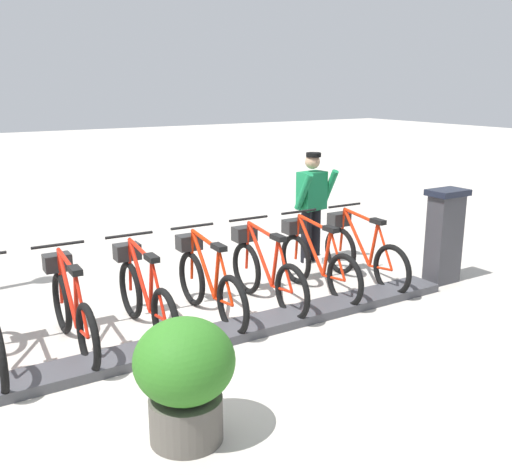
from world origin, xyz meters
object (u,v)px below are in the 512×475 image
Objects in this scene: payment_kiosk at (444,235)px; bike_docked_1 at (315,261)px; bike_docked_5 at (71,308)px; worker_near_rack at (312,204)px; bike_docked_2 at (265,271)px; planter_bush at (185,374)px; bike_docked_0 at (361,252)px; bike_docked_4 at (144,294)px; bike_docked_3 at (208,282)px.

payment_kiosk reaches higher than bike_docked_1.
worker_near_rack reaches higher than bike_docked_5.
bike_docked_1 is 1.04× the size of worker_near_rack.
bike_docked_2 is 2.93m from planter_bush.
payment_kiosk is 0.74× the size of bike_docked_1.
bike_docked_5 is (0.00, 3.88, 0.00)m from bike_docked_0.
bike_docked_1 is at bearing -90.00° from bike_docked_4.
bike_docked_0 is 1.20m from worker_near_rack.
planter_bush is (-2.09, 2.05, 0.11)m from bike_docked_2.
planter_bush is at bearing 126.45° from bike_docked_1.
bike_docked_1 is 0.78m from bike_docked_2.
worker_near_rack reaches higher than bike_docked_3.
bike_docked_0 is at bearing -90.00° from bike_docked_1.
payment_kiosk reaches higher than bike_docked_3.
bike_docked_0 is at bearing -90.00° from bike_docked_5.
bike_docked_4 is (0.57, 4.05, -0.24)m from payment_kiosk.
bike_docked_2 is 1.55m from bike_docked_4.
bike_docked_5 is 2.11m from planter_bush.
bike_docked_2 is 1.04× the size of worker_near_rack.
bike_docked_2 is 1.00× the size of bike_docked_3.
bike_docked_2 reaches higher than planter_bush.
bike_docked_0 is at bearing -179.38° from worker_near_rack.
bike_docked_5 is 4.05m from worker_near_rack.
bike_docked_1 is at bearing 71.66° from payment_kiosk.
worker_near_rack is (1.10, -1.54, 0.48)m from bike_docked_2.
bike_docked_2 is at bearing -44.48° from planter_bush.
payment_kiosk is 1.32× the size of planter_bush.
bike_docked_4 is 1.00× the size of bike_docked_5.
bike_docked_2 is at bearing -90.00° from bike_docked_3.
bike_docked_5 is at bearing 90.00° from bike_docked_0.
bike_docked_4 is at bearing 90.00° from bike_docked_1.
worker_near_rack is at bearing -70.40° from bike_docked_4.
bike_docked_3 is at bearing 90.00° from bike_docked_2.
bike_docked_1 is 1.77× the size of planter_bush.
bike_docked_5 is (0.57, 4.83, -0.24)m from payment_kiosk.
bike_docked_1 is at bearing -53.55° from planter_bush.
bike_docked_0 is at bearing 58.90° from payment_kiosk.
bike_docked_1 is at bearing 90.00° from bike_docked_0.
bike_docked_0 and bike_docked_3 have the same top height.
bike_docked_0 is 0.78m from bike_docked_1.
bike_docked_1 and bike_docked_3 have the same top height.
bike_docked_0 is at bearing -90.00° from bike_docked_3.
payment_kiosk is 4.10m from bike_docked_4.
bike_docked_5 is (0.00, 1.55, 0.00)m from bike_docked_3.
payment_kiosk is 0.74× the size of bike_docked_3.
worker_near_rack reaches higher than payment_kiosk.
bike_docked_3 is at bearing -90.00° from bike_docked_5.
bike_docked_1 is 3.11m from bike_docked_5.
worker_near_rack reaches higher than bike_docked_1.
bike_docked_1 is (0.00, 0.78, 0.00)m from bike_docked_0.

